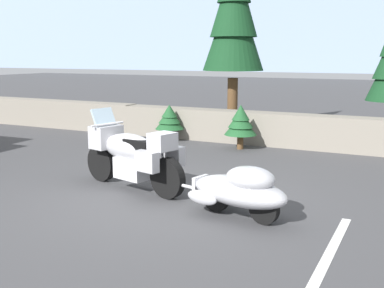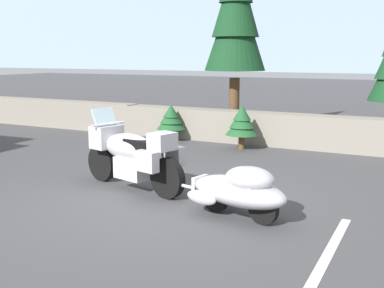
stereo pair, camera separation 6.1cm
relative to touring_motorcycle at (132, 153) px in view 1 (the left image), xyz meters
The scene contains 8 objects.
ground_plane 1.02m from the touring_motorcycle, 20.26° to the right, with size 80.00×80.00×0.00m, color #424244.
stone_guard_wall 4.95m from the touring_motorcycle, 82.08° to the left, with size 24.00×0.64×0.85m.
touring_motorcycle is the anchor object (origin of this frame).
car_shaped_trailer 2.25m from the touring_motorcycle, 14.75° to the right, with size 2.22×1.07×0.76m.
pine_tree_tall 6.77m from the touring_motorcycle, 95.36° to the left, with size 1.71×1.71×5.58m.
pine_sapling_near 4.67m from the touring_motorcycle, 111.02° to the left, with size 0.76×0.76×0.97m.
pine_sapling_farther 4.12m from the touring_motorcycle, 84.01° to the left, with size 0.78×0.78×1.08m.
parking_stripe_marker 4.01m from the touring_motorcycle, 26.70° to the right, with size 0.12×3.60×0.01m, color silver.
Camera 1 is at (3.63, -6.33, 2.26)m, focal length 44.49 mm.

